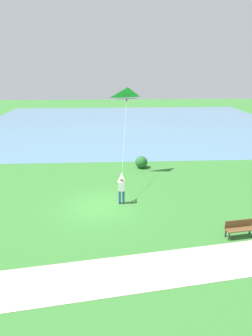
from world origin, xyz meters
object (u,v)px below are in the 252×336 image
(park_bench_near_walkway, at_px, (240,227))
(lakeside_shrub, at_px, (141,162))
(person_kite_flyer, at_px, (122,188))
(flying_kite, at_px, (128,95))

(park_bench_near_walkway, distance_m, lakeside_shrub, 11.47)
(person_kite_flyer, xyz_separation_m, park_bench_near_walkway, (4.09, 5.74, -0.54))
(person_kite_flyer, relative_size, flying_kite, 0.34)
(person_kite_flyer, bearing_deg, park_bench_near_walkway, 54.53)
(flying_kite, xyz_separation_m, park_bench_near_walkway, (9.35, 5.07, -5.62))
(park_bench_near_walkway, xyz_separation_m, lakeside_shrub, (-10.82, -3.82, -0.02))
(person_kite_flyer, height_order, park_bench_near_walkway, person_kite_flyer)
(person_kite_flyer, distance_m, lakeside_shrub, 7.01)
(park_bench_near_walkway, bearing_deg, person_kite_flyer, -125.47)
(person_kite_flyer, relative_size, lakeside_shrub, 1.69)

